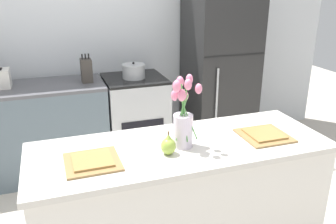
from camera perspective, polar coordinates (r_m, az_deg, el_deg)
The scene contains 11 objects.
back_wall at distance 3.89m, azimuth -8.58°, elevation 13.17°, with size 5.20×0.08×2.70m.
kitchen_island at distance 2.36m, azimuth 2.03°, elevation -15.11°, with size 1.80×0.66×0.90m.
back_counter at distance 3.68m, azimuth -23.07°, elevation -3.22°, with size 1.68×0.60×0.91m.
stove_range at distance 3.75m, azimuth -5.22°, elevation -1.17°, with size 0.60×0.61×0.91m.
refrigerator at distance 3.92m, azimuth 8.23°, elevation 6.73°, with size 0.68×0.67×1.82m.
flower_vase at distance 2.05m, azimuth 2.34°, elevation -1.18°, with size 0.16×0.17×0.43m.
pear_figurine at distance 2.00m, azimuth 0.05°, elevation -5.35°, with size 0.09×0.09×0.14m.
plate_setting_left at distance 1.97m, azimuth -12.04°, elevation -7.72°, with size 0.29×0.29×0.02m.
plate_setting_right at distance 2.32m, azimuth 15.18°, elevation -3.57°, with size 0.29×0.29×0.02m.
cooking_pot at distance 3.56m, azimuth -5.53°, elevation 6.54°, with size 0.23×0.23×0.16m.
knife_block at distance 3.49m, azimuth -12.95°, elevation 6.53°, with size 0.10×0.14×0.27m.
Camera 1 is at (-0.70, -1.79, 1.82)m, focal length 38.00 mm.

